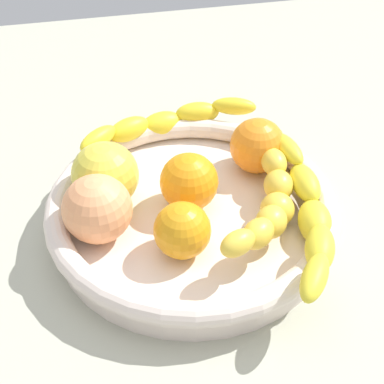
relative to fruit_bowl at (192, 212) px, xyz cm
name	(u,v)px	position (x,y,z in cm)	size (l,w,h in cm)	color
kitchen_counter	(192,237)	(0.00, 0.00, -3.99)	(120.00, 120.00, 3.00)	#ADAE99
fruit_bowl	(192,212)	(0.00, 0.00, 0.00)	(31.70, 31.70, 4.85)	silver
banana_draped_left	(310,214)	(-5.75, -11.05, 2.74)	(24.62, 8.94, 5.24)	yellow
banana_draped_right	(165,122)	(14.20, 0.41, 2.53)	(9.05, 23.46, 4.81)	yellow
banana_arching_top	(269,200)	(-2.96, -7.62, 2.92)	(18.93, 11.56, 5.61)	yellow
orange_front	(257,146)	(6.14, -9.21, 3.15)	(6.54, 6.54, 6.54)	orange
orange_mid_left	(192,181)	(1.48, -0.37, 3.08)	(6.41, 6.41, 6.41)	orange
orange_mid_right	(182,230)	(-5.33, 2.16, 2.77)	(5.79, 5.79, 5.79)	orange
peach_blush	(97,209)	(-1.18, 10.08, 3.48)	(7.20, 7.20, 7.20)	#F9A067
apple_yellow	(105,175)	(4.01, 8.76, 3.56)	(7.37, 7.37, 7.37)	yellow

